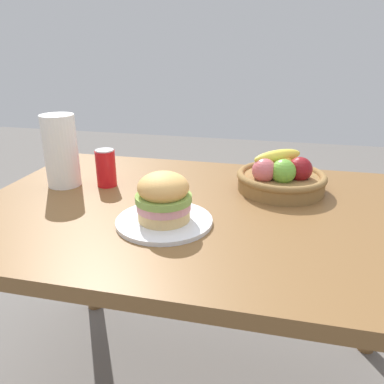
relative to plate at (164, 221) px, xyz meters
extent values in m
cube|color=brown|center=(0.09, 0.13, -0.03)|extent=(1.40, 0.90, 0.04)
cylinder|color=brown|center=(-0.53, 0.50, -0.40)|extent=(0.07, 0.07, 0.71)
cylinder|color=brown|center=(0.71, 0.50, -0.40)|extent=(0.07, 0.07, 0.71)
cylinder|color=white|center=(0.00, 0.00, 0.00)|extent=(0.26, 0.26, 0.01)
cylinder|color=#E5BC75|center=(0.00, 0.00, 0.02)|extent=(0.14, 0.14, 0.03)
cylinder|color=pink|center=(0.00, 0.00, 0.05)|extent=(0.14, 0.14, 0.02)
cylinder|color=#84A84C|center=(0.00, 0.00, 0.07)|extent=(0.15, 0.15, 0.02)
ellipsoid|color=#EAAD5D|center=(0.00, 0.00, 0.10)|extent=(0.14, 0.14, 0.08)
cylinder|color=red|center=(-0.27, 0.24, 0.05)|extent=(0.07, 0.07, 0.12)
cylinder|color=silver|center=(-0.27, 0.24, 0.12)|extent=(0.06, 0.06, 0.00)
cylinder|color=olive|center=(0.30, 0.32, 0.02)|extent=(0.28, 0.28, 0.05)
torus|color=olive|center=(0.30, 0.32, 0.04)|extent=(0.29, 0.29, 0.02)
sphere|color=maroon|center=(0.36, 0.32, 0.07)|extent=(0.08, 0.08, 0.08)
sphere|color=gold|center=(0.30, 0.35, 0.07)|extent=(0.07, 0.07, 0.07)
sphere|color=red|center=(0.28, 0.34, 0.07)|extent=(0.08, 0.08, 0.08)
sphere|color=#D16066|center=(0.25, 0.28, 0.07)|extent=(0.08, 0.08, 0.08)
sphere|color=#6BAD38|center=(0.31, 0.28, 0.07)|extent=(0.08, 0.08, 0.08)
ellipsoid|color=yellow|center=(0.29, 0.34, 0.10)|extent=(0.18, 0.17, 0.06)
cylinder|color=white|center=(-0.42, 0.21, 0.11)|extent=(0.11, 0.11, 0.24)
camera|label=1|loc=(0.28, -0.88, 0.45)|focal=35.40mm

